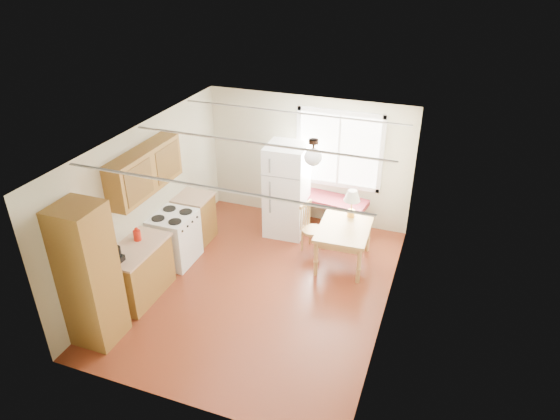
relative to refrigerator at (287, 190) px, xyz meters
The scene contains 11 objects.
room_shell 1.85m from the refrigerator, 83.84° to the right, with size 4.60×5.60×2.62m.
kitchen_run 2.87m from the refrigerator, 121.99° to the right, with size 0.65×3.40×2.20m.
window_unit 1.23m from the refrigerator, 40.26° to the left, with size 1.64×0.05×1.51m.
pendant_light 2.14m from the refrigerator, 57.44° to the right, with size 0.26×0.26×0.40m.
refrigerator is the anchor object (origin of this frame).
bench 0.87m from the refrigerator, 28.33° to the left, with size 1.50×0.72×0.67m.
dining_table 1.47m from the refrigerator, 27.68° to the right, with size 0.91×1.18×0.71m.
chair 0.81m from the refrigerator, 36.67° to the right, with size 0.43×0.42×0.90m.
table_lamp 1.33m from the refrigerator, 11.27° to the right, with size 0.29×0.29×0.50m.
coffee_maker 3.48m from the refrigerator, 116.05° to the right, with size 0.21×0.27×0.40m.
kettle 2.92m from the refrigerator, 122.53° to the right, with size 0.12×0.12×0.22m.
Camera 1 is at (2.56, -6.05, 4.99)m, focal length 32.00 mm.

